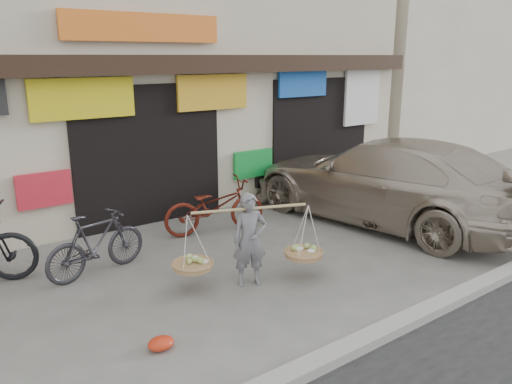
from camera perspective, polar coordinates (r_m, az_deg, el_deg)
ground at (r=7.36m, az=0.13°, el=-10.52°), size 70.00×70.00×0.00m
kerb at (r=6.04m, az=11.92°, el=-16.49°), size 70.00×0.25×0.12m
shophouse_block at (r=12.39m, az=-18.41°, el=15.68°), size 14.00×6.32×7.00m
neighbor_east at (r=21.35m, az=19.18°, el=14.48°), size 12.00×7.00×6.40m
street_vendor at (r=7.14m, az=-0.72°, el=-5.98°), size 2.10×1.15×1.36m
bike_1 at (r=7.88m, az=-17.78°, el=-5.62°), size 1.69×0.79×0.98m
bike_2 at (r=9.29m, az=-4.73°, el=-1.64°), size 2.03×1.06×1.02m
suv at (r=10.19m, az=14.43°, el=1.33°), size 3.24×6.04×1.67m
red_bag at (r=5.98m, az=-10.82°, el=-16.62°), size 0.31×0.25×0.14m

